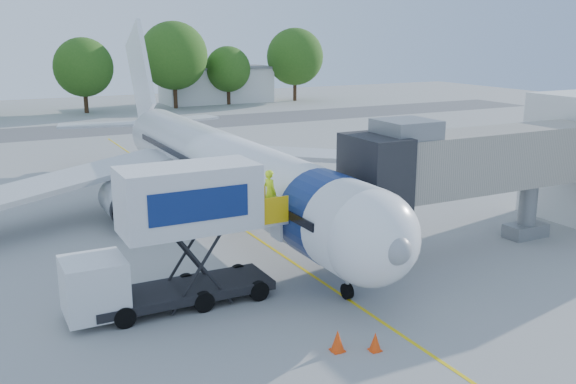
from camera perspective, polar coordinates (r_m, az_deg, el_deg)
name	(u,v)px	position (r m, az deg, el deg)	size (l,w,h in m)	color
ground	(250,234)	(33.93, -3.37, -3.74)	(160.00, 160.00, 0.00)	#9B9C99
guidance_line	(250,234)	(33.93, -3.37, -3.73)	(0.15, 70.00, 0.01)	yellow
taxiway_strip	(94,129)	(73.49, -16.84, 5.35)	(120.00, 10.00, 0.01)	#59595B
aircraft	(220,165)	(36.88, -6.04, 2.39)	(34.17, 37.73, 11.35)	white
jet_bridge	(464,163)	(31.41, 15.38, 2.51)	(13.90, 3.20, 6.60)	#A2998B
catering_hiloader	(173,238)	(24.76, -10.14, -4.03)	(8.51, 2.44, 5.50)	black
ground_tug	(399,370)	(19.82, 9.82, -15.34)	(3.51, 2.11, 1.33)	silver
safety_cone_a	(338,341)	(21.95, 4.43, -13.07)	(0.47, 0.47, 0.75)	#FF440D
safety_cone_b	(375,342)	(22.13, 7.76, -13.07)	(0.41, 0.41, 0.66)	#FF440D
outbuilding_right	(216,84)	(98.35, -6.39, 9.48)	(16.40, 7.40, 5.30)	silver
tree_d	(83,67)	(88.57, -17.73, 10.52)	(7.63, 7.63, 9.73)	#382314
tree_e	(174,56)	(91.02, -10.13, 11.84)	(9.29, 9.29, 11.84)	#382314
tree_f	(228,69)	(95.16, -5.36, 10.82)	(6.59, 6.59, 8.40)	#382314
tree_g	(295,57)	(99.81, 0.62, 11.93)	(8.62, 8.62, 10.99)	#382314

